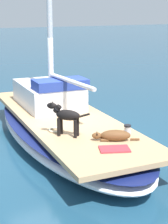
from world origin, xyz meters
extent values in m
plane|color=navy|center=(0.00, 0.00, 0.00)|extent=(120.00, 120.00, 0.00)
ellipsoid|color=white|center=(0.00, 0.00, 0.28)|extent=(3.17, 7.41, 0.56)
ellipsoid|color=navy|center=(0.00, 0.00, 0.46)|extent=(3.19, 7.44, 0.08)
cube|color=tan|center=(0.00, 0.00, 0.61)|extent=(2.67, 6.79, 0.10)
cylinder|color=silver|center=(0.09, -0.20, 1.56)|extent=(0.10, 2.20, 0.10)
cube|color=silver|center=(0.11, 1.19, 0.96)|extent=(1.60, 2.32, 0.60)
cube|color=navy|center=(0.11, 0.42, 1.38)|extent=(1.39, 0.82, 0.24)
ellipsoid|color=black|center=(-0.57, -1.35, 1.11)|extent=(0.51, 0.54, 0.22)
cylinder|color=black|center=(-0.74, -1.25, 0.85)|extent=(0.07, 0.07, 0.38)
cylinder|color=black|center=(-0.64, -1.17, 0.85)|extent=(0.07, 0.07, 0.38)
cylinder|color=black|center=(-0.50, -1.53, 0.85)|extent=(0.07, 0.07, 0.38)
cylinder|color=black|center=(-0.40, -1.44, 0.85)|extent=(0.07, 0.07, 0.38)
cylinder|color=black|center=(-0.72, -1.17, 1.22)|extent=(0.21, 0.21, 0.19)
ellipsoid|color=black|center=(-0.80, -1.08, 1.27)|extent=(0.24, 0.25, 0.13)
cone|color=black|center=(-0.84, -1.11, 1.33)|extent=(0.05, 0.05, 0.06)
cone|color=black|center=(-0.77, -1.05, 1.33)|extent=(0.05, 0.05, 0.06)
torus|color=black|center=(-0.72, -1.17, 1.22)|extent=(0.18, 0.18, 0.10)
cylinder|color=black|center=(-0.34, -1.62, 1.14)|extent=(0.18, 0.20, 0.12)
ellipsoid|color=brown|center=(0.12, -2.07, 0.77)|extent=(0.65, 0.53, 0.22)
ellipsoid|color=brown|center=(-0.20, -1.88, 0.76)|extent=(0.24, 0.21, 0.13)
cone|color=black|center=(-0.22, -1.92, 0.82)|extent=(0.05, 0.05, 0.05)
cone|color=black|center=(-0.18, -1.84, 0.82)|extent=(0.05, 0.05, 0.05)
cylinder|color=brown|center=(-0.09, -2.01, 0.69)|extent=(0.18, 0.14, 0.06)
cylinder|color=brown|center=(-0.03, -1.91, 0.69)|extent=(0.18, 0.14, 0.06)
cylinder|color=brown|center=(0.46, -2.26, 0.69)|extent=(0.18, 0.13, 0.04)
cylinder|color=#B7B7BC|center=(0.54, -1.88, 0.70)|extent=(0.16, 0.16, 0.08)
cylinder|color=#B7B7BC|center=(0.54, -1.88, 0.79)|extent=(0.13, 0.13, 0.10)
cylinder|color=black|center=(0.54, -1.88, 0.86)|extent=(0.15, 0.15, 0.03)
torus|color=beige|center=(-0.66, -0.94, 0.68)|extent=(0.32, 0.32, 0.04)
cube|color=#C6333D|center=(-0.18, -2.48, 0.68)|extent=(0.66, 0.55, 0.03)
camera|label=1|loc=(-3.83, -7.79, 3.17)|focal=59.11mm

